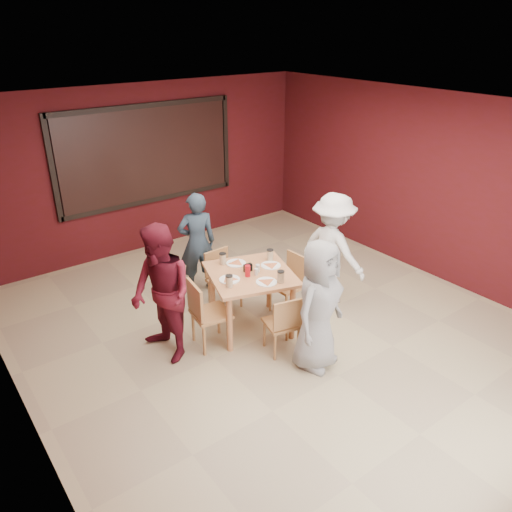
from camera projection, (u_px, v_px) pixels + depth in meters
floor at (277, 331)px, 6.51m from camera, size 7.00×7.00×0.00m
window_blinds at (148, 155)px, 8.30m from camera, size 3.00×0.02×1.50m
dining_table at (251, 280)px, 6.31m from camera, size 1.28×1.28×0.96m
chair_front at (284, 322)px, 5.91m from camera, size 0.46×0.46×0.78m
chair_back at (222, 275)px, 6.94m from camera, size 0.42×0.42×0.82m
chair_left at (205, 311)px, 6.02m from camera, size 0.49×0.49×0.89m
chair_right at (291, 280)px, 6.81m from camera, size 0.42×0.42×0.83m
diner_front at (318, 306)px, 5.58m from camera, size 0.88×0.70×1.57m
diner_back at (197, 243)px, 7.23m from camera, size 0.64×0.52×1.52m
diner_left at (162, 294)px, 5.71m from camera, size 0.68×0.85×1.68m
diner_right at (332, 250)px, 6.88m from camera, size 0.72×1.11×1.62m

